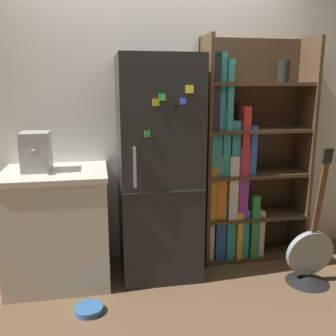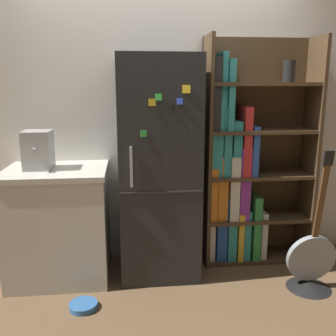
# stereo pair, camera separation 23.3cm
# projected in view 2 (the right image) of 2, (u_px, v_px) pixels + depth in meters

# --- Properties ---
(ground_plane) EXTENTS (16.00, 16.00, 0.00)m
(ground_plane) POSITION_uv_depth(u_px,v_px,m) (160.00, 277.00, 3.11)
(ground_plane) COLOR brown
(wall_back) EXTENTS (8.00, 0.05, 2.60)m
(wall_back) POSITION_uv_depth(u_px,v_px,m) (155.00, 115.00, 3.29)
(wall_back) COLOR white
(wall_back) RESTS_ON ground_plane
(refrigerator) EXTENTS (0.64, 0.64, 1.79)m
(refrigerator) POSITION_uv_depth(u_px,v_px,m) (158.00, 168.00, 3.06)
(refrigerator) COLOR black
(refrigerator) RESTS_ON ground_plane
(bookshelf) EXTENTS (0.96, 0.35, 1.96)m
(bookshelf) POSITION_uv_depth(u_px,v_px,m) (242.00, 168.00, 3.30)
(bookshelf) COLOR #4C3823
(bookshelf) RESTS_ON ground_plane
(kitchen_counter) EXTENTS (0.80, 0.66, 0.91)m
(kitchen_counter) POSITION_uv_depth(u_px,v_px,m) (59.00, 223.00, 3.06)
(kitchen_counter) COLOR beige
(kitchen_counter) RESTS_ON ground_plane
(espresso_machine) EXTENTS (0.21, 0.28, 0.30)m
(espresso_machine) POSITION_uv_depth(u_px,v_px,m) (38.00, 150.00, 2.93)
(espresso_machine) COLOR #A5A39E
(espresso_machine) RESTS_ON kitchen_counter
(guitar) EXTENTS (0.38, 0.35, 1.12)m
(guitar) POSITION_uv_depth(u_px,v_px,m) (310.00, 269.00, 2.91)
(guitar) COLOR black
(guitar) RESTS_ON ground_plane
(pet_bowl) EXTENTS (0.20, 0.20, 0.04)m
(pet_bowl) POSITION_uv_depth(u_px,v_px,m) (83.00, 305.00, 2.67)
(pet_bowl) COLOR #3366A5
(pet_bowl) RESTS_ON ground_plane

